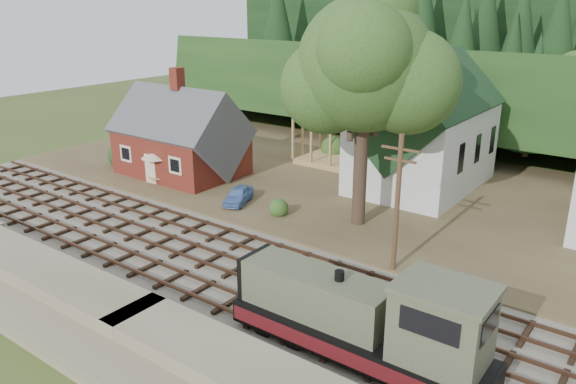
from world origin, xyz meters
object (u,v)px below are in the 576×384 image
Objects in this scene: locomotive at (367,322)px; patio_set at (156,156)px; car_blue at (238,195)px; car_green at (162,161)px.

patio_set is at bearing 156.88° from locomotive.
car_green is (-11.55, 2.81, 0.00)m from car_blue.
patio_set is (-8.50, -0.32, 1.67)m from car_blue.
locomotive is at bearing -23.12° from patio_set.
locomotive is 20.26m from car_blue.
locomotive is at bearing -131.79° from car_green.
car_blue is 11.89m from car_green.
locomotive reaches higher than car_blue.
car_green is (-28.43, 13.97, -1.12)m from locomotive.
car_blue is 8.67m from patio_set.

